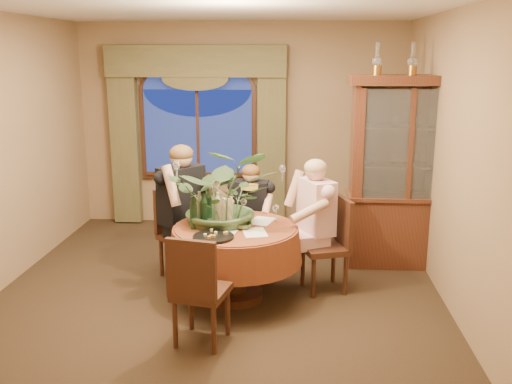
# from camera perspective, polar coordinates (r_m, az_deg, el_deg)

# --- Properties ---
(floor) EXTENTS (5.00, 5.00, 0.00)m
(floor) POSITION_cam_1_polar(r_m,az_deg,el_deg) (5.95, -3.76, -9.98)
(floor) COLOR black
(floor) RESTS_ON ground
(wall_back) EXTENTS (4.50, 0.00, 4.50)m
(wall_back) POSITION_cam_1_polar(r_m,az_deg,el_deg) (7.99, -1.48, 6.64)
(wall_back) COLOR olive
(wall_back) RESTS_ON ground
(wall_right) EXTENTS (0.00, 5.00, 5.00)m
(wall_right) POSITION_cam_1_polar(r_m,az_deg,el_deg) (5.67, 19.17, 2.93)
(wall_right) COLOR olive
(wall_right) RESTS_ON ground
(ceiling) EXTENTS (5.00, 5.00, 0.00)m
(ceiling) POSITION_cam_1_polar(r_m,az_deg,el_deg) (5.46, -4.24, 18.02)
(ceiling) COLOR white
(ceiling) RESTS_ON wall_back
(window) EXTENTS (1.62, 0.10, 1.32)m
(window) POSITION_cam_1_polar(r_m,az_deg,el_deg) (8.01, -5.82, 5.88)
(window) COLOR navy
(window) RESTS_ON wall_back
(arched_transom) EXTENTS (1.60, 0.06, 0.44)m
(arched_transom) POSITION_cam_1_polar(r_m,az_deg,el_deg) (7.94, -5.96, 11.46)
(arched_transom) COLOR navy
(arched_transom) RESTS_ON wall_back
(drapery_left) EXTENTS (0.38, 0.14, 2.32)m
(drapery_left) POSITION_cam_1_polar(r_m,az_deg,el_deg) (8.22, -12.97, 4.95)
(drapery_left) COLOR #4B4626
(drapery_left) RESTS_ON floor
(drapery_right) EXTENTS (0.38, 0.14, 2.32)m
(drapery_right) POSITION_cam_1_polar(r_m,az_deg,el_deg) (7.87, 1.58, 4.92)
(drapery_right) COLOR #4B4626
(drapery_right) RESTS_ON floor
(swag_valance) EXTENTS (2.45, 0.16, 0.42)m
(swag_valance) POSITION_cam_1_polar(r_m,az_deg,el_deg) (7.86, -6.10, 12.89)
(swag_valance) COLOR #4B4626
(swag_valance) RESTS_ON wall_back
(dining_table) EXTENTS (1.49, 1.49, 0.75)m
(dining_table) POSITION_cam_1_polar(r_m,az_deg,el_deg) (5.66, -2.03, -7.11)
(dining_table) COLOR maroon
(dining_table) RESTS_ON floor
(china_cabinet) EXTENTS (1.34, 0.53, 2.16)m
(china_cabinet) POSITION_cam_1_polar(r_m,az_deg,el_deg) (6.60, 14.71, 1.85)
(china_cabinet) COLOR #3E1B10
(china_cabinet) RESTS_ON floor
(oil_lamp_left) EXTENTS (0.11, 0.11, 0.34)m
(oil_lamp_left) POSITION_cam_1_polar(r_m,az_deg,el_deg) (6.41, 12.04, 12.91)
(oil_lamp_left) COLOR #A5722D
(oil_lamp_left) RESTS_ON china_cabinet
(oil_lamp_center) EXTENTS (0.11, 0.11, 0.34)m
(oil_lamp_center) POSITION_cam_1_polar(r_m,az_deg,el_deg) (6.47, 15.40, 12.73)
(oil_lamp_center) COLOR #A5722D
(oil_lamp_center) RESTS_ON china_cabinet
(oil_lamp_right) EXTENTS (0.11, 0.11, 0.34)m
(oil_lamp_right) POSITION_cam_1_polar(r_m,az_deg,el_deg) (6.55, 18.69, 12.51)
(oil_lamp_right) COLOR #A5722D
(oil_lamp_right) RESTS_ON china_cabinet
(chair_right) EXTENTS (0.53, 0.53, 0.96)m
(chair_right) POSITION_cam_1_polar(r_m,az_deg,el_deg) (5.87, 6.86, -5.36)
(chair_right) COLOR black
(chair_right) RESTS_ON floor
(chair_back_right) EXTENTS (0.44, 0.44, 0.96)m
(chair_back_right) POSITION_cam_1_polar(r_m,az_deg,el_deg) (6.51, -0.80, -3.30)
(chair_back_right) COLOR black
(chair_back_right) RESTS_ON floor
(chair_back) EXTENTS (0.59, 0.59, 0.96)m
(chair_back) POSITION_cam_1_polar(r_m,az_deg,el_deg) (6.23, -7.35, -4.21)
(chair_back) COLOR black
(chair_back) RESTS_ON floor
(chair_front_left) EXTENTS (0.50, 0.50, 0.96)m
(chair_front_left) POSITION_cam_1_polar(r_m,az_deg,el_deg) (4.84, -5.50, -9.58)
(chair_front_left) COLOR black
(chair_front_left) RESTS_ON floor
(person_pink) EXTENTS (0.62, 0.64, 1.36)m
(person_pink) POSITION_cam_1_polar(r_m,az_deg,el_deg) (5.92, 6.01, -3.13)
(person_pink) COLOR beige
(person_pink) RESTS_ON floor
(person_back) EXTENTS (0.71, 0.71, 1.47)m
(person_back) POSITION_cam_1_polar(r_m,az_deg,el_deg) (6.11, -7.43, -2.06)
(person_back) COLOR black
(person_back) RESTS_ON floor
(person_scarf) EXTENTS (0.47, 0.44, 1.21)m
(person_scarf) POSITION_cam_1_polar(r_m,az_deg,el_deg) (6.39, -0.48, -2.48)
(person_scarf) COLOR black
(person_scarf) RESTS_ON floor
(stoneware_vase) EXTENTS (0.13, 0.13, 0.25)m
(stoneware_vase) POSITION_cam_1_polar(r_m,az_deg,el_deg) (5.66, -2.93, -1.81)
(stoneware_vase) COLOR tan
(stoneware_vase) RESTS_ON dining_table
(centerpiece_plant) EXTENTS (1.04, 1.15, 0.90)m
(centerpiece_plant) POSITION_cam_1_polar(r_m,az_deg,el_deg) (5.54, -3.17, 3.43)
(centerpiece_plant) COLOR #3B5932
(centerpiece_plant) RESTS_ON dining_table
(olive_bowl) EXTENTS (0.17, 0.17, 0.05)m
(olive_bowl) POSITION_cam_1_polar(r_m,az_deg,el_deg) (5.47, -1.31, -3.41)
(olive_bowl) COLOR #44552D
(olive_bowl) RESTS_ON dining_table
(cheese_platter) EXTENTS (0.38, 0.38, 0.02)m
(cheese_platter) POSITION_cam_1_polar(r_m,az_deg,el_deg) (5.21, -4.28, -4.49)
(cheese_platter) COLOR black
(cheese_platter) RESTS_ON dining_table
(wine_bottle_0) EXTENTS (0.07, 0.07, 0.33)m
(wine_bottle_0) POSITION_cam_1_polar(r_m,az_deg,el_deg) (5.60, -5.67, -1.60)
(wine_bottle_0) COLOR tan
(wine_bottle_0) RESTS_ON dining_table
(wine_bottle_1) EXTENTS (0.07, 0.07, 0.33)m
(wine_bottle_1) POSITION_cam_1_polar(r_m,az_deg,el_deg) (5.55, -3.83, -1.71)
(wine_bottle_1) COLOR tan
(wine_bottle_1) RESTS_ON dining_table
(wine_bottle_2) EXTENTS (0.07, 0.07, 0.33)m
(wine_bottle_2) POSITION_cam_1_polar(r_m,az_deg,el_deg) (5.52, -5.25, -1.80)
(wine_bottle_2) COLOR black
(wine_bottle_2) RESTS_ON dining_table
(wine_bottle_3) EXTENTS (0.07, 0.07, 0.33)m
(wine_bottle_3) POSITION_cam_1_polar(r_m,az_deg,el_deg) (5.71, -4.79, -1.27)
(wine_bottle_3) COLOR black
(wine_bottle_3) RESTS_ON dining_table
(wine_bottle_4) EXTENTS (0.07, 0.07, 0.33)m
(wine_bottle_4) POSITION_cam_1_polar(r_m,az_deg,el_deg) (5.47, -6.28, -1.99)
(wine_bottle_4) COLOR black
(wine_bottle_4) RESTS_ON dining_table
(tasting_paper_0) EXTENTS (0.28, 0.34, 0.00)m
(tasting_paper_0) POSITION_cam_1_polar(r_m,az_deg,el_deg) (5.35, -0.13, -4.07)
(tasting_paper_0) COLOR white
(tasting_paper_0) RESTS_ON dining_table
(tasting_paper_1) EXTENTS (0.29, 0.35, 0.00)m
(tasting_paper_1) POSITION_cam_1_polar(r_m,az_deg,el_deg) (5.70, 0.57, -2.92)
(tasting_paper_1) COLOR white
(tasting_paper_1) RESTS_ON dining_table
(tasting_paper_2) EXTENTS (0.27, 0.34, 0.00)m
(tasting_paper_2) POSITION_cam_1_polar(r_m,az_deg,el_deg) (5.32, -3.34, -4.20)
(tasting_paper_2) COLOR white
(tasting_paper_2) RESTS_ON dining_table
(wine_glass_person_pink) EXTENTS (0.07, 0.07, 0.18)m
(wine_glass_person_pink) POSITION_cam_1_polar(r_m,az_deg,el_deg) (5.67, 1.99, -2.11)
(wine_glass_person_pink) COLOR silver
(wine_glass_person_pink) RESTS_ON dining_table
(wine_glass_person_back) EXTENTS (0.07, 0.07, 0.18)m
(wine_glass_person_back) POSITION_cam_1_polar(r_m,az_deg,el_deg) (5.81, -5.10, -1.77)
(wine_glass_person_back) COLOR silver
(wine_glass_person_back) RESTS_ON dining_table
(wine_glass_person_scarf) EXTENTS (0.07, 0.07, 0.18)m
(wine_glass_person_scarf) POSITION_cam_1_polar(r_m,az_deg,el_deg) (5.92, -1.22, -1.43)
(wine_glass_person_scarf) COLOR silver
(wine_glass_person_scarf) RESTS_ON dining_table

